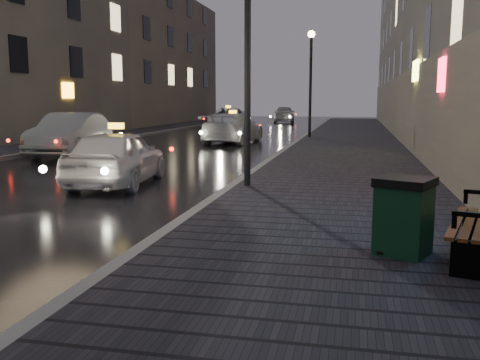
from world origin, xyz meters
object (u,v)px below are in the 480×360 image
(lamp_near, at_px, (248,30))
(lamp_far, at_px, (311,70))
(taxi_mid, at_px, (233,128))
(car_far, at_px, (284,114))
(trash_bin, at_px, (404,215))
(taxi_near, at_px, (117,157))
(taxi_far, at_px, (228,117))
(car_left_mid, at_px, (71,134))

(lamp_near, height_order, lamp_far, same)
(taxi_mid, height_order, car_far, car_far)
(trash_bin, height_order, taxi_near, taxi_near)
(taxi_far, xyz_separation_m, car_far, (3.05, 8.20, 0.03))
(car_left_mid, height_order, taxi_mid, car_left_mid)
(taxi_far, bearing_deg, trash_bin, -77.24)
(trash_bin, distance_m, taxi_mid, 19.07)
(trash_bin, bearing_deg, taxi_mid, 132.89)
(car_left_mid, bearing_deg, taxi_near, -60.34)
(taxi_near, distance_m, car_far, 35.10)
(car_left_mid, bearing_deg, trash_bin, -53.83)
(car_left_mid, bearing_deg, taxi_far, 79.42)
(car_left_mid, xyz_separation_m, taxi_mid, (4.57, 6.75, -0.08))
(trash_bin, bearing_deg, car_left_mid, 157.63)
(taxi_far, distance_m, car_far, 8.75)
(lamp_near, relative_size, taxi_near, 1.34)
(taxi_mid, xyz_separation_m, taxi_far, (-3.58, 13.99, 0.04))
(lamp_near, height_order, taxi_mid, lamp_near)
(trash_bin, xyz_separation_m, car_far, (-6.83, 40.19, 0.13))
(taxi_mid, bearing_deg, trash_bin, 114.21)
(lamp_far, height_order, taxi_far, lamp_far)
(car_left_mid, bearing_deg, lamp_near, -46.82)
(trash_bin, relative_size, car_left_mid, 0.20)
(taxi_near, relative_size, car_left_mid, 0.84)
(taxi_near, bearing_deg, car_far, -95.56)
(lamp_far, relative_size, taxi_near, 1.34)
(car_left_mid, distance_m, taxi_mid, 8.15)
(lamp_far, height_order, trash_bin, lamp_far)
(taxi_mid, xyz_separation_m, car_far, (-0.53, 22.19, 0.06))
(taxi_mid, bearing_deg, taxi_far, -70.71)
(taxi_near, bearing_deg, car_left_mid, -59.16)
(lamp_far, bearing_deg, lamp_near, -90.00)
(taxi_near, bearing_deg, lamp_far, -108.25)
(car_far, bearing_deg, lamp_near, 89.10)
(lamp_near, relative_size, lamp_far, 1.00)
(taxi_far, height_order, car_far, car_far)
(trash_bin, height_order, taxi_far, taxi_far)
(lamp_near, height_order, taxi_far, lamp_near)
(taxi_near, bearing_deg, taxi_mid, -96.01)
(lamp_far, bearing_deg, car_far, 101.39)
(trash_bin, xyz_separation_m, car_left_mid, (-10.87, 11.24, 0.14))
(taxi_near, xyz_separation_m, car_left_mid, (-4.72, 6.15, 0.10))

